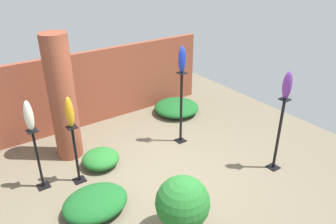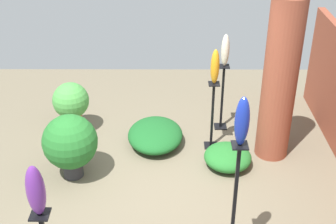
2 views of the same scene
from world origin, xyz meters
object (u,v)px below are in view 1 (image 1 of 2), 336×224
at_px(art_vase_violet, 287,85).
at_px(art_vase_amber, 69,112).
at_px(art_vase_cobalt, 182,59).
at_px(art_vase_ivory, 29,116).
at_px(brick_pillar, 62,99).
at_px(pedestal_amber, 76,157).
at_px(pedestal_cobalt, 181,111).
at_px(pedestal_ivory, 39,162).
at_px(potted_plant_mid_left, 183,204).
at_px(pedestal_violet, 278,138).

height_order(art_vase_violet, art_vase_amber, art_vase_violet).
bearing_deg(art_vase_cobalt, art_vase_ivory, 176.77).
bearing_deg(art_vase_ivory, art_vase_violet, -27.60).
xyz_separation_m(brick_pillar, pedestal_amber, (-0.17, -0.89, -0.71)).
relative_size(pedestal_cobalt, art_vase_ivory, 2.99).
height_order(pedestal_cobalt, art_vase_cobalt, art_vase_cobalt).
relative_size(art_vase_ivory, art_vase_violet, 1.06).
distance_m(pedestal_ivory, art_vase_violet, 4.25).
relative_size(pedestal_ivory, potted_plant_mid_left, 1.17).
bearing_deg(brick_pillar, art_vase_ivory, -136.97).
distance_m(pedestal_cobalt, pedestal_amber, 2.25).
relative_size(pedestal_violet, art_vase_cobalt, 2.67).
bearing_deg(pedestal_amber, pedestal_violet, -28.95).
height_order(pedestal_violet, potted_plant_mid_left, pedestal_violet).
xyz_separation_m(brick_pillar, potted_plant_mid_left, (0.57, -2.86, -0.65)).
height_order(pedestal_ivory, potted_plant_mid_left, pedestal_ivory).
relative_size(art_vase_violet, potted_plant_mid_left, 0.52).
bearing_deg(art_vase_ivory, pedestal_amber, -19.66).
distance_m(pedestal_ivory, pedestal_cobalt, 2.81).
bearing_deg(pedestal_violet, pedestal_cobalt, 115.51).
xyz_separation_m(art_vase_cobalt, potted_plant_mid_left, (-1.50, -2.01, -1.24)).
bearing_deg(brick_pillar, pedestal_cobalt, -22.20).
bearing_deg(art_vase_violet, pedestal_ivory, 152.40).
distance_m(pedestal_violet, potted_plant_mid_left, 2.35).
bearing_deg(potted_plant_mid_left, art_vase_violet, 6.69).
relative_size(brick_pillar, pedestal_ivory, 2.18).
xyz_separation_m(brick_pillar, art_vase_ivory, (-0.73, -0.69, 0.15)).
height_order(pedestal_amber, art_vase_amber, art_vase_amber).
relative_size(art_vase_ivory, art_vase_cobalt, 0.98).
bearing_deg(art_vase_violet, art_vase_amber, 151.05).
distance_m(brick_pillar, pedestal_ivory, 1.22).
height_order(pedestal_cobalt, art_vase_violet, art_vase_violet).
distance_m(art_vase_violet, potted_plant_mid_left, 2.59).
height_order(brick_pillar, art_vase_amber, brick_pillar).
bearing_deg(pedestal_cobalt, art_vase_violet, -64.49).
bearing_deg(pedestal_ivory, brick_pillar, 43.03).
xyz_separation_m(pedestal_cobalt, art_vase_violet, (0.83, -1.74, 0.92)).
xyz_separation_m(pedestal_ivory, art_vase_violet, (3.63, -1.90, 1.13)).
bearing_deg(art_vase_amber, potted_plant_mid_left, -69.45).
height_order(pedestal_ivory, pedestal_violet, pedestal_violet).
bearing_deg(brick_pillar, pedestal_violet, -41.73).
height_order(art_vase_amber, potted_plant_mid_left, art_vase_amber).
bearing_deg(pedestal_violet, art_vase_ivory, 152.40).
xyz_separation_m(pedestal_amber, art_vase_ivory, (-0.56, 0.20, 0.86)).
bearing_deg(pedestal_violet, pedestal_ivory, 152.40).
distance_m(art_vase_cobalt, art_vase_amber, 2.28).
relative_size(pedestal_amber, potted_plant_mid_left, 1.15).
bearing_deg(pedestal_violet, art_vase_amber, 151.05).
relative_size(pedestal_amber, art_vase_cobalt, 2.06).
height_order(brick_pillar, potted_plant_mid_left, brick_pillar).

